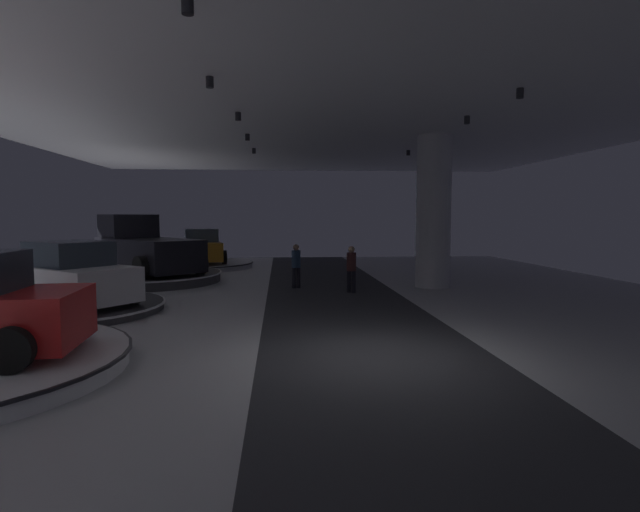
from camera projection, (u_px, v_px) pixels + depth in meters
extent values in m
cube|color=#B2B2B7|center=(376.00, 358.00, 8.88)|extent=(24.00, 44.00, 0.05)
cube|color=#2D2D33|center=(376.00, 356.00, 8.88)|extent=(4.40, 44.00, 0.01)
cube|color=silver|center=(379.00, 47.00, 8.43)|extent=(24.00, 44.00, 0.10)
cylinder|color=black|center=(188.00, 6.00, 6.25)|extent=(0.16, 0.16, 0.22)
cylinder|color=black|center=(210.00, 82.00, 9.81)|extent=(0.16, 0.16, 0.22)
cylinder|color=black|center=(238.00, 116.00, 13.14)|extent=(0.16, 0.16, 0.22)
cylinder|color=black|center=(247.00, 137.00, 16.57)|extent=(0.16, 0.16, 0.22)
cylinder|color=black|center=(254.00, 151.00, 20.01)|extent=(0.16, 0.16, 0.22)
cylinder|color=black|center=(520.00, 93.00, 10.69)|extent=(0.16, 0.16, 0.22)
cylinder|color=black|center=(467.00, 120.00, 13.62)|extent=(0.16, 0.16, 0.22)
cylinder|color=black|center=(424.00, 141.00, 17.50)|extent=(0.16, 0.16, 0.22)
cylinder|color=black|center=(408.00, 153.00, 20.60)|extent=(0.16, 0.16, 0.22)
cylinder|color=silver|center=(434.00, 212.00, 17.50)|extent=(1.24, 1.24, 5.50)
cylinder|color=black|center=(9.00, 350.00, 6.95)|extent=(0.70, 0.27, 0.68)
cylinder|color=black|center=(61.00, 321.00, 8.91)|extent=(0.70, 0.27, 0.68)
cylinder|color=#333338|center=(149.00, 277.00, 19.02)|extent=(5.56, 5.57, 0.38)
cylinder|color=white|center=(149.00, 273.00, 19.00)|extent=(5.68, 5.68, 0.05)
cube|color=black|center=(148.00, 254.00, 18.94)|extent=(5.05, 5.39, 1.20)
cube|color=black|center=(129.00, 227.00, 20.04)|extent=(2.55, 2.53, 1.00)
cube|color=#28333D|center=(134.00, 227.00, 19.69)|extent=(1.38, 1.20, 0.75)
cylinder|color=black|center=(99.00, 261.00, 19.43)|extent=(0.76, 0.82, 0.84)
cylinder|color=black|center=(154.00, 258.00, 21.10)|extent=(0.76, 0.82, 0.84)
cylinder|color=black|center=(141.00, 268.00, 16.84)|extent=(0.76, 0.82, 0.84)
cylinder|color=black|center=(200.00, 263.00, 18.51)|extent=(0.76, 0.82, 0.84)
cylinder|color=#333338|center=(69.00, 308.00, 13.00)|extent=(4.91, 4.91, 0.22)
cylinder|color=white|center=(68.00, 305.00, 13.00)|extent=(5.01, 5.01, 0.05)
cube|color=silver|center=(67.00, 282.00, 12.94)|extent=(4.41, 4.02, 0.90)
cube|color=#2D3842|center=(69.00, 254.00, 12.80)|extent=(2.46, 2.40, 0.70)
cylinder|color=black|center=(2.00, 292.00, 12.92)|extent=(0.67, 0.59, 0.68)
cylinder|color=black|center=(75.00, 283.00, 14.58)|extent=(0.67, 0.59, 0.68)
cylinder|color=black|center=(59.00, 302.00, 11.35)|extent=(0.67, 0.59, 0.68)
cylinder|color=black|center=(133.00, 291.00, 13.01)|extent=(0.67, 0.59, 0.68)
sphere|color=white|center=(11.00, 274.00, 13.66)|extent=(0.18, 0.18, 0.18)
sphere|color=white|center=(47.00, 271.00, 14.48)|extent=(0.18, 0.18, 0.18)
cylinder|color=#B7B7BC|center=(201.00, 265.00, 24.45)|extent=(5.11, 5.11, 0.28)
cylinder|color=black|center=(201.00, 263.00, 24.44)|extent=(5.21, 5.21, 0.05)
cube|color=#B77519|center=(201.00, 250.00, 24.39)|extent=(2.66, 4.49, 0.90)
cube|color=#2D3842|center=(201.00, 236.00, 24.18)|extent=(1.93, 2.19, 0.70)
cylinder|color=black|center=(180.00, 254.00, 25.47)|extent=(0.36, 0.71, 0.68)
cylinder|color=black|center=(219.00, 253.00, 26.06)|extent=(0.36, 0.71, 0.68)
cylinder|color=black|center=(181.00, 258.00, 22.75)|extent=(0.36, 0.71, 0.68)
cylinder|color=black|center=(224.00, 257.00, 23.35)|extent=(0.36, 0.71, 0.68)
sphere|color=white|center=(190.00, 246.00, 26.19)|extent=(0.18, 0.18, 0.18)
sphere|color=white|center=(208.00, 246.00, 26.48)|extent=(0.18, 0.18, 0.18)
cylinder|color=black|center=(298.00, 277.00, 17.42)|extent=(0.14, 0.14, 0.80)
cylinder|color=black|center=(294.00, 277.00, 17.35)|extent=(0.14, 0.14, 0.80)
cylinder|color=#233851|center=(296.00, 259.00, 17.33)|extent=(0.32, 0.32, 0.62)
sphere|color=#99755B|center=(296.00, 247.00, 17.30)|extent=(0.22, 0.22, 0.22)
cylinder|color=black|center=(349.00, 281.00, 16.38)|extent=(0.14, 0.14, 0.80)
cylinder|color=black|center=(354.00, 281.00, 16.30)|extent=(0.14, 0.14, 0.80)
cylinder|color=#472323|center=(351.00, 262.00, 16.29)|extent=(0.32, 0.32, 0.62)
sphere|color=tan|center=(351.00, 249.00, 16.25)|extent=(0.22, 0.22, 0.22)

